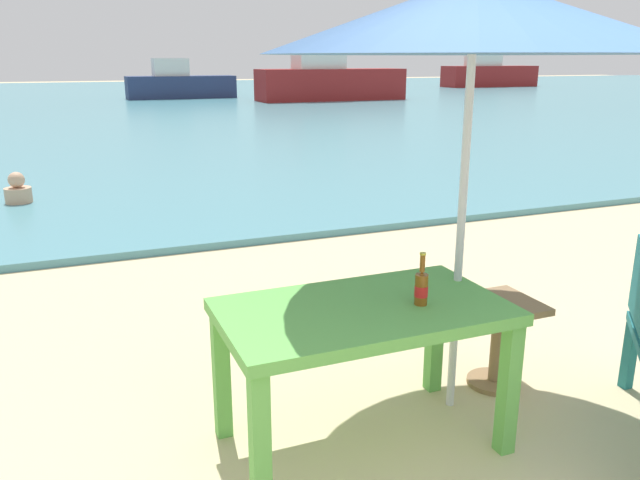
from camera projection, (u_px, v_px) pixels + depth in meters
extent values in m
cube|color=teal|center=(108.00, 101.00, 29.14)|extent=(120.00, 50.00, 0.08)
cube|color=#60B24C|center=(363.00, 312.00, 3.09)|extent=(1.40, 0.80, 0.06)
cube|color=#60B24C|center=(260.00, 446.00, 2.66)|extent=(0.08, 0.08, 0.70)
cube|color=#60B24C|center=(509.00, 389.00, 3.13)|extent=(0.08, 0.08, 0.70)
cube|color=#60B24C|center=(221.00, 375.00, 3.27)|extent=(0.08, 0.08, 0.70)
cube|color=#60B24C|center=(434.00, 335.00, 3.73)|extent=(0.08, 0.08, 0.70)
cylinder|color=brown|center=(421.00, 289.00, 3.08)|extent=(0.06, 0.06, 0.16)
cone|color=brown|center=(422.00, 274.00, 3.06)|extent=(0.06, 0.06, 0.03)
cylinder|color=brown|center=(422.00, 263.00, 3.05)|extent=(0.03, 0.03, 0.09)
cylinder|color=red|center=(421.00, 291.00, 3.09)|extent=(0.07, 0.07, 0.05)
cylinder|color=gold|center=(423.00, 254.00, 3.03)|extent=(0.03, 0.03, 0.01)
cylinder|color=silver|center=(462.00, 210.00, 3.34)|extent=(0.04, 0.04, 2.30)
cone|color=#33598C|center=(474.00, 16.00, 3.07)|extent=(2.10, 2.10, 0.36)
cube|color=olive|center=(500.00, 305.00, 3.74)|extent=(0.44, 0.44, 0.04)
cylinder|color=olive|center=(496.00, 347.00, 3.82)|extent=(0.07, 0.07, 0.50)
cylinder|color=olive|center=(493.00, 382.00, 3.88)|extent=(0.32, 0.32, 0.03)
cube|color=#237275|center=(629.00, 355.00, 3.79)|extent=(0.06, 0.06, 0.42)
cylinder|color=tan|center=(18.00, 195.00, 8.38)|extent=(0.34, 0.34, 0.20)
sphere|color=tan|center=(16.00, 180.00, 8.32)|extent=(0.21, 0.21, 0.21)
cube|color=maroon|center=(331.00, 85.00, 28.92)|extent=(6.78, 1.85, 1.39)
cube|color=silver|center=(319.00, 56.00, 28.36)|extent=(2.16, 1.39, 1.08)
cube|color=navy|center=(181.00, 87.00, 30.35)|extent=(5.09, 1.39, 1.04)
cube|color=silver|center=(170.00, 67.00, 29.93)|extent=(1.62, 1.04, 0.81)
cube|color=maroon|center=(490.00, 76.00, 42.87)|extent=(6.66, 1.82, 1.36)
cube|color=silver|center=(483.00, 58.00, 42.31)|extent=(2.12, 1.36, 1.06)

